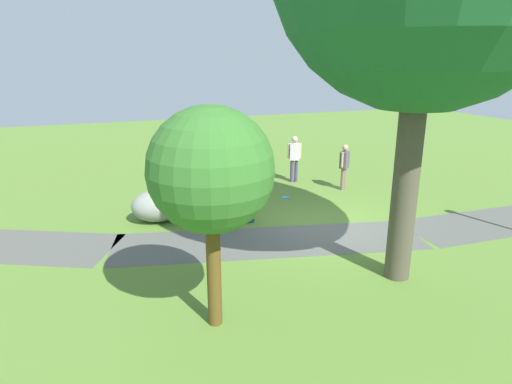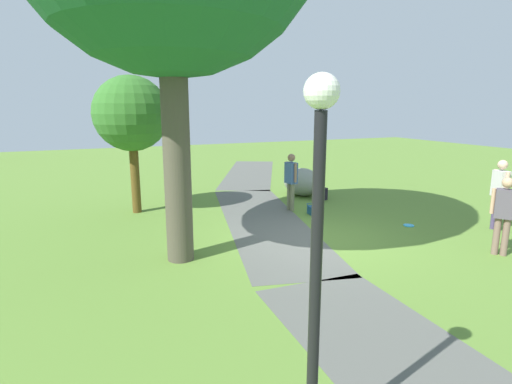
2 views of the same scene
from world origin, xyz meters
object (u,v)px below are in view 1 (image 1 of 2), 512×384
(passerby_on_path, at_px, (294,155))
(lawn_boulder, at_px, (159,205))
(young_tree_near_path, at_px, (211,171))
(backpack_by_boulder, at_px, (189,208))
(man_near_boulder, at_px, (344,164))
(frisbee_on_grass, at_px, (286,197))
(woman_with_handbag, at_px, (229,196))
(handbag_on_grass, at_px, (248,218))

(passerby_on_path, bearing_deg, lawn_boulder, 24.15)
(young_tree_near_path, bearing_deg, backpack_by_boulder, -97.58)
(man_near_boulder, xyz_separation_m, passerby_on_path, (1.24, -1.54, 0.08))
(lawn_boulder, xyz_separation_m, frisbee_on_grass, (-4.34, -0.71, -0.46))
(woman_with_handbag, bearing_deg, man_near_boulder, -155.57)
(young_tree_near_path, relative_size, lawn_boulder, 2.42)
(lawn_boulder, xyz_separation_m, woman_with_handbag, (-1.70, 1.36, 0.51))
(frisbee_on_grass, bearing_deg, backpack_by_boulder, 7.61)
(young_tree_near_path, distance_m, handbag_on_grass, 5.73)
(backpack_by_boulder, bearing_deg, young_tree_near_path, 82.42)
(woman_with_handbag, bearing_deg, frisbee_on_grass, -141.89)
(woman_with_handbag, distance_m, handbag_on_grass, 1.12)
(passerby_on_path, height_order, backpack_by_boulder, passerby_on_path)
(man_near_boulder, bearing_deg, frisbee_on_grass, 4.83)
(woman_with_handbag, distance_m, backpack_by_boulder, 1.96)
(young_tree_near_path, xyz_separation_m, passerby_on_path, (-5.33, -8.05, -1.79))
(lawn_boulder, relative_size, man_near_boulder, 0.98)
(backpack_by_boulder, bearing_deg, handbag_on_grass, 138.36)
(young_tree_near_path, xyz_separation_m, woman_with_handbag, (-1.57, -4.24, -1.84))
(woman_with_handbag, relative_size, handbag_on_grass, 5.07)
(man_near_boulder, distance_m, handbag_on_grass, 4.82)
(lawn_boulder, relative_size, handbag_on_grass, 4.83)
(man_near_boulder, height_order, passerby_on_path, passerby_on_path)
(woman_with_handbag, bearing_deg, lawn_boulder, -38.74)
(passerby_on_path, xyz_separation_m, backpack_by_boulder, (4.55, 2.20, -0.84))
(backpack_by_boulder, height_order, frisbee_on_grass, backpack_by_boulder)
(woman_with_handbag, height_order, frisbee_on_grass, woman_with_handbag)
(man_near_boulder, relative_size, backpack_by_boulder, 4.10)
(young_tree_near_path, xyz_separation_m, backpack_by_boulder, (-0.78, -5.85, -2.62))
(young_tree_near_path, distance_m, man_near_boulder, 9.43)
(lawn_boulder, bearing_deg, backpack_by_boulder, -164.68)
(handbag_on_grass, bearing_deg, backpack_by_boulder, -41.64)
(lawn_boulder, height_order, passerby_on_path, passerby_on_path)
(woman_with_handbag, xyz_separation_m, man_near_boulder, (-5.00, -2.27, -0.03))
(lawn_boulder, relative_size, frisbee_on_grass, 5.91)
(young_tree_near_path, relative_size, backpack_by_boulder, 9.74)
(lawn_boulder, distance_m, woman_with_handbag, 2.24)
(passerby_on_path, height_order, handbag_on_grass, passerby_on_path)
(young_tree_near_path, distance_m, frisbee_on_grass, 8.09)
(handbag_on_grass, bearing_deg, woman_with_handbag, 24.84)
(lawn_boulder, bearing_deg, young_tree_near_path, 91.31)
(woman_with_handbag, height_order, handbag_on_grass, woman_with_handbag)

